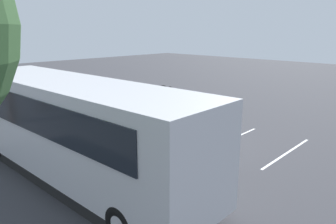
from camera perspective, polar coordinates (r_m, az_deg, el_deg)
name	(u,v)px	position (r m, az deg, el deg)	size (l,w,h in m)	color
ground_plane	(185,143)	(13.90, 3.02, -5.53)	(80.00, 80.00, 0.00)	#38383D
tour_bus	(73,131)	(10.58, -16.76, -3.23)	(10.63, 2.87, 3.25)	silver
spectator_far_left	(187,143)	(10.90, 3.45, -5.61)	(0.58, 0.37, 1.71)	black
spectator_left	(160,134)	(11.60, -1.42, -4.00)	(0.58, 0.34, 1.80)	black
spectator_centre	(144,128)	(12.28, -4.41, -2.92)	(0.58, 0.36, 1.81)	black
spectator_right	(129,126)	(12.95, -7.12, -2.52)	(0.58, 0.36, 1.67)	#473823
spectator_far_right	(114,120)	(13.84, -9.71, -1.35)	(0.58, 0.34, 1.73)	black
parked_motorcycle_silver	(172,162)	(10.73, 0.79, -8.98)	(2.05, 0.58, 0.99)	black
stunt_motorcycle	(175,97)	(18.15, 1.28, 2.67)	(1.83, 1.05, 1.81)	black
traffic_cone	(217,116)	(17.06, 8.75, -0.79)	(0.34, 0.34, 0.63)	orange
bay_line_a	(287,153)	(13.61, 20.63, -6.91)	(0.17, 4.32, 0.01)	white
bay_line_b	(233,138)	(14.70, 11.61, -4.67)	(0.16, 3.99, 0.01)	white
bay_line_c	(190,127)	(16.11, 4.04, -2.70)	(0.16, 4.07, 0.01)	white
bay_line_d	(156,118)	(17.77, -2.19, -1.03)	(0.17, 4.45, 0.01)	white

